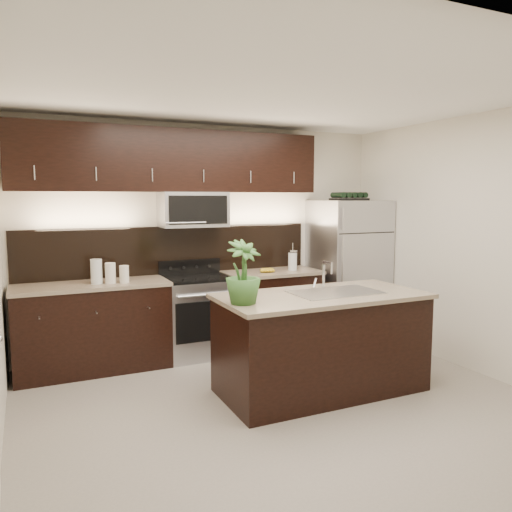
{
  "coord_description": "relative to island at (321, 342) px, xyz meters",
  "views": [
    {
      "loc": [
        -2.02,
        -3.74,
        1.84
      ],
      "look_at": [
        -0.03,
        0.55,
        1.28
      ],
      "focal_mm": 35.0,
      "sensor_mm": 36.0,
      "label": 1
    }
  ],
  "objects": [
    {
      "name": "room_walls",
      "position": [
        -0.59,
        -0.21,
        1.22
      ],
      "size": [
        4.52,
        4.02,
        2.71
      ],
      "color": "beige",
      "rests_on": "ground"
    },
    {
      "name": "wine_rack",
      "position": [
        1.32,
        1.46,
        1.38
      ],
      "size": [
        0.44,
        0.28,
        0.1
      ],
      "color": "black",
      "rests_on": "refrigerator"
    },
    {
      "name": "sink_faucet",
      "position": [
        0.15,
        0.01,
        0.48
      ],
      "size": [
        0.84,
        0.5,
        0.28
      ],
      "color": "silver",
      "rests_on": "island"
    },
    {
      "name": "upper_fixtures",
      "position": [
        -0.91,
        1.66,
        1.67
      ],
      "size": [
        3.49,
        0.4,
        1.66
      ],
      "color": "black",
      "rests_on": "counter_run"
    },
    {
      "name": "ground",
      "position": [
        -0.48,
        -0.17,
        -0.47
      ],
      "size": [
        4.5,
        4.5,
        0.0
      ],
      "primitive_type": "plane",
      "color": "gray",
      "rests_on": "ground"
    },
    {
      "name": "refrigerator",
      "position": [
        1.32,
        1.46,
        0.43
      ],
      "size": [
        0.87,
        0.78,
        1.8
      ],
      "primitive_type": "cube",
      "color": "#B2B2B7",
      "rests_on": "ground"
    },
    {
      "name": "french_press",
      "position": [
        0.5,
        1.47,
        0.59
      ],
      "size": [
        0.11,
        0.11,
        0.33
      ],
      "rotation": [
        0.0,
        0.0,
        -0.34
      ],
      "color": "silver",
      "rests_on": "counter_run"
    },
    {
      "name": "plant",
      "position": [
        -0.84,
        -0.09,
        0.74
      ],
      "size": [
        0.37,
        0.37,
        0.54
      ],
      "primitive_type": "imported",
      "rotation": [
        0.0,
        0.0,
        0.24
      ],
      "color": "#336227",
      "rests_on": "island"
    },
    {
      "name": "bananas",
      "position": [
        0.07,
        1.44,
        0.5
      ],
      "size": [
        0.21,
        0.18,
        0.06
      ],
      "primitive_type": "ellipsoid",
      "rotation": [
        0.0,
        0.0,
        -0.19
      ],
      "color": "gold",
      "rests_on": "counter_run"
    },
    {
      "name": "canisters",
      "position": [
        -1.74,
        1.44,
        0.58
      ],
      "size": [
        0.38,
        0.18,
        0.26
      ],
      "rotation": [
        0.0,
        0.0,
        -0.24
      ],
      "color": "silver",
      "rests_on": "counter_run"
    },
    {
      "name": "counter_run",
      "position": [
        -0.93,
        1.52,
        -0.0
      ],
      "size": [
        3.51,
        0.65,
        0.94
      ],
      "color": "black",
      "rests_on": "ground"
    },
    {
      "name": "island",
      "position": [
        0.0,
        0.0,
        0.0
      ],
      "size": [
        1.96,
        0.96,
        0.94
      ],
      "color": "black",
      "rests_on": "ground"
    }
  ]
}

